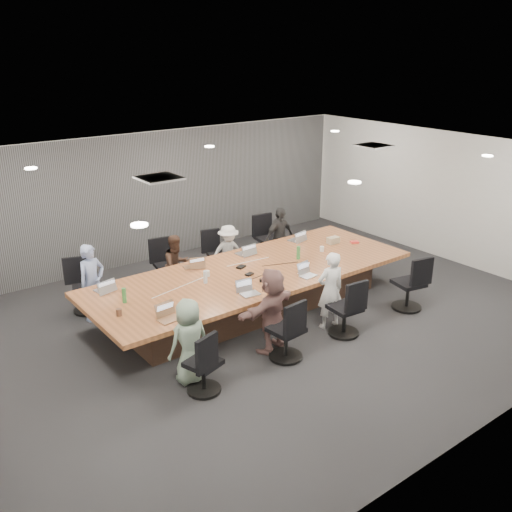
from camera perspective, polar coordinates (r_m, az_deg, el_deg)
floor at (r=10.08m, az=1.39°, el=-6.23°), size 10.00×8.00×0.00m
ceiling at (r=9.17m, az=1.54°, el=9.59°), size 10.00×8.00×0.00m
wall_back at (r=12.77m, az=-9.91°, el=5.97°), size 10.00×0.00×2.80m
wall_front at (r=7.13m, az=22.17°, el=-7.21°), size 10.00×0.00×2.80m
wall_right at (r=13.13m, az=18.82°, el=5.58°), size 0.00×8.00×2.80m
curtain at (r=12.70m, az=-9.74°, el=5.90°), size 9.80×0.04×2.80m
conference_table at (r=10.27m, az=-0.34°, el=-3.24°), size 6.00×2.20×0.74m
chair_0 at (r=10.60m, az=-16.62°, el=-3.39°), size 0.68×0.68×0.80m
chair_1 at (r=11.21m, az=-8.77°, el=-1.35°), size 0.64×0.64×0.82m
chair_2 at (r=11.79m, az=-3.72°, el=-0.26°), size 0.61×0.61×0.73m
chair_3 at (r=12.50m, az=1.31°, el=1.36°), size 0.67×0.67×0.88m
chair_4 at (r=7.97m, az=-5.30°, el=-11.08°), size 0.63×0.63×0.74m
chair_5 at (r=8.71m, az=3.03°, el=-7.83°), size 0.59×0.59×0.81m
chair_6 at (r=9.49m, az=8.85°, el=-5.59°), size 0.59×0.59×0.80m
chair_7 at (r=10.62m, az=14.99°, el=-3.04°), size 0.67×0.67×0.84m
person_0 at (r=10.18m, az=-16.05°, el=-2.57°), size 0.56×0.44×1.37m
laptop_0 at (r=9.68m, az=-14.86°, el=-3.24°), size 0.36×0.27×0.02m
person_1 at (r=10.85m, az=-7.93°, el=-0.96°), size 0.63×0.52×1.20m
laptop_1 at (r=10.35m, az=-6.45°, el=-1.09°), size 0.34×0.27×0.02m
person_2 at (r=11.44m, az=-2.77°, el=0.27°), size 0.84×0.61×1.17m
laptop_2 at (r=10.96m, az=-1.14°, el=0.29°), size 0.35×0.25×0.02m
person_3 at (r=12.17m, az=2.35°, el=1.88°), size 0.79×0.39×1.31m
laptop_3 at (r=11.75m, az=4.07°, el=1.64°), size 0.36×0.28×0.02m
person_4 at (r=8.10m, az=-6.70°, el=-8.47°), size 0.63×0.42×1.26m
laptop_4 at (r=8.47m, az=-8.66°, el=-6.29°), size 0.34×0.25×0.02m
person_5 at (r=8.82m, az=1.59°, el=-5.40°), size 1.32×0.71×1.36m
laptop_5 at (r=9.19m, az=-0.57°, el=-3.83°), size 0.32×0.24×0.02m
person_6 at (r=9.59m, az=7.44°, el=-3.42°), size 0.55×0.42×1.35m
laptop_6 at (r=9.93m, az=5.24°, el=-2.01°), size 0.30×0.22×0.02m
bottle_green_left at (r=9.10m, az=-13.04°, el=-3.87°), size 0.08×0.08×0.24m
bottle_green_right at (r=10.68m, az=4.26°, el=0.33°), size 0.08×0.08×0.25m
bottle_clear at (r=9.62m, az=-5.09°, el=-2.10°), size 0.07×0.07×0.22m
cup_white_far at (r=9.92m, az=-4.90°, el=-1.76°), size 0.10×0.10×0.10m
cup_white_near at (r=11.14m, az=6.61°, el=0.71°), size 0.10×0.10×0.10m
mug_brown at (r=8.73m, az=-13.55°, el=-5.50°), size 0.09×0.09×0.11m
mic_left at (r=9.95m, az=-0.68°, el=-1.83°), size 0.16×0.13×0.03m
mic_right at (r=10.27m, az=-1.50°, el=-1.09°), size 0.19×0.16×0.03m
stapler at (r=9.66m, az=0.81°, el=-2.43°), size 0.16×0.10×0.06m
canvas_bag at (r=11.61m, az=7.72°, el=1.57°), size 0.25×0.16×0.13m
snack_packet at (r=11.72m, az=9.83°, el=1.38°), size 0.19×0.17×0.04m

